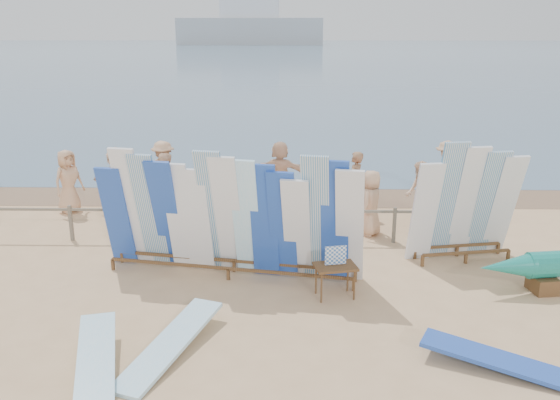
{
  "coord_description": "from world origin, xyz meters",
  "views": [
    {
      "loc": [
        1.49,
        -10.82,
        5.1
      ],
      "look_at": [
        1.2,
        2.88,
        1.11
      ],
      "focal_mm": 38.0,
      "sensor_mm": 36.0,
      "label": 1
    }
  ],
  "objects_px": {
    "beach_chair_right": "(264,222)",
    "flat_board_d": "(509,372)",
    "vendor_table": "(335,280)",
    "beachgoer_5": "(280,171)",
    "flat_board_a": "(97,379)",
    "beachgoer_8": "(419,193)",
    "flat_board_b": "(171,352)",
    "beachgoer_7": "(355,183)",
    "beachgoer_0": "(68,181)",
    "beachgoer_9": "(446,171)",
    "main_surfboard_rack": "(230,220)",
    "beachgoer_2": "(165,186)",
    "beachgoer_6": "(371,203)",
    "beachgoer_3": "(164,171)",
    "beachgoer_1": "(135,185)",
    "side_surfboard_rack": "(466,207)",
    "beach_chair_left": "(205,220)",
    "stroller": "(340,210)",
    "beachgoer_11": "(115,176)"
  },
  "relations": [
    {
      "from": "beach_chair_right",
      "to": "beachgoer_5",
      "type": "relative_size",
      "value": 0.45
    },
    {
      "from": "flat_board_a",
      "to": "beach_chair_left",
      "type": "xyz_separation_m",
      "value": [
        0.67,
        6.84,
        0.28
      ]
    },
    {
      "from": "beachgoer_3",
      "to": "beachgoer_1",
      "type": "bearing_deg",
      "value": 101.78
    },
    {
      "from": "beachgoer_1",
      "to": "beachgoer_3",
      "type": "distance_m",
      "value": 1.27
    },
    {
      "from": "main_surfboard_rack",
      "to": "beachgoer_9",
      "type": "xyz_separation_m",
      "value": [
        5.93,
        5.82,
        -0.33
      ]
    },
    {
      "from": "beach_chair_right",
      "to": "beachgoer_8",
      "type": "xyz_separation_m",
      "value": [
        4.13,
        0.66,
        0.61
      ]
    },
    {
      "from": "beachgoer_2",
      "to": "beachgoer_8",
      "type": "bearing_deg",
      "value": 175.0
    },
    {
      "from": "side_surfboard_rack",
      "to": "beachgoer_2",
      "type": "relative_size",
      "value": 1.53
    },
    {
      "from": "flat_board_a",
      "to": "beachgoer_2",
      "type": "height_order",
      "value": "beachgoer_2"
    },
    {
      "from": "main_surfboard_rack",
      "to": "beachgoer_2",
      "type": "bearing_deg",
      "value": 129.75
    },
    {
      "from": "beachgoer_3",
      "to": "beachgoer_9",
      "type": "height_order",
      "value": "beachgoer_9"
    },
    {
      "from": "beach_chair_right",
      "to": "beachgoer_7",
      "type": "xyz_separation_m",
      "value": [
        2.49,
        1.47,
        0.66
      ]
    },
    {
      "from": "beachgoer_1",
      "to": "beachgoer_6",
      "type": "height_order",
      "value": "beachgoer_6"
    },
    {
      "from": "beachgoer_1",
      "to": "main_surfboard_rack",
      "type": "bearing_deg",
      "value": -160.51
    },
    {
      "from": "beachgoer_11",
      "to": "beachgoer_9",
      "type": "relative_size",
      "value": 0.94
    },
    {
      "from": "vendor_table",
      "to": "beachgoer_0",
      "type": "height_order",
      "value": "beachgoer_0"
    },
    {
      "from": "flat_board_b",
      "to": "beachgoer_3",
      "type": "distance_m",
      "value": 9.05
    },
    {
      "from": "flat_board_b",
      "to": "beachgoer_9",
      "type": "relative_size",
      "value": 1.45
    },
    {
      "from": "side_surfboard_rack",
      "to": "beach_chair_left",
      "type": "relative_size",
      "value": 2.9
    },
    {
      "from": "beach_chair_right",
      "to": "beachgoer_7",
      "type": "distance_m",
      "value": 2.97
    },
    {
      "from": "beachgoer_7",
      "to": "beachgoer_5",
      "type": "distance_m",
      "value": 2.52
    },
    {
      "from": "beach_chair_left",
      "to": "beachgoer_5",
      "type": "bearing_deg",
      "value": 78.03
    },
    {
      "from": "vendor_table",
      "to": "beachgoer_5",
      "type": "height_order",
      "value": "beachgoer_5"
    },
    {
      "from": "stroller",
      "to": "beachgoer_2",
      "type": "height_order",
      "value": "beachgoer_2"
    },
    {
      "from": "beach_chair_left",
      "to": "stroller",
      "type": "relative_size",
      "value": 0.89
    },
    {
      "from": "vendor_table",
      "to": "flat_board_d",
      "type": "distance_m",
      "value": 3.65
    },
    {
      "from": "beach_chair_left",
      "to": "stroller",
      "type": "bearing_deg",
      "value": 29.35
    },
    {
      "from": "stroller",
      "to": "beachgoer_9",
      "type": "distance_m",
      "value": 4.19
    },
    {
      "from": "beachgoer_0",
      "to": "beachgoer_9",
      "type": "height_order",
      "value": "beachgoer_9"
    },
    {
      "from": "flat_board_b",
      "to": "beachgoer_7",
      "type": "height_order",
      "value": "beachgoer_7"
    },
    {
      "from": "side_surfboard_rack",
      "to": "stroller",
      "type": "bearing_deg",
      "value": 127.35
    },
    {
      "from": "beachgoer_7",
      "to": "beachgoer_9",
      "type": "height_order",
      "value": "beachgoer_9"
    },
    {
      "from": "beachgoer_11",
      "to": "stroller",
      "type": "bearing_deg",
      "value": 88.42
    },
    {
      "from": "flat_board_a",
      "to": "beachgoer_5",
      "type": "height_order",
      "value": "beachgoer_5"
    },
    {
      "from": "beach_chair_left",
      "to": "beachgoer_6",
      "type": "distance_m",
      "value": 4.31
    },
    {
      "from": "beachgoer_6",
      "to": "main_surfboard_rack",
      "type": "bearing_deg",
      "value": -21.4
    },
    {
      "from": "beachgoer_3",
      "to": "beachgoer_5",
      "type": "relative_size",
      "value": 1.01
    },
    {
      "from": "beachgoer_6",
      "to": "beachgoer_8",
      "type": "bearing_deg",
      "value": 151.53
    },
    {
      "from": "beachgoer_2",
      "to": "beachgoer_6",
      "type": "distance_m",
      "value": 5.66
    },
    {
      "from": "stroller",
      "to": "beachgoer_3",
      "type": "relative_size",
      "value": 0.58
    },
    {
      "from": "stroller",
      "to": "beachgoer_9",
      "type": "xyz_separation_m",
      "value": [
        3.37,
        2.43,
        0.5
      ]
    },
    {
      "from": "beach_chair_right",
      "to": "flat_board_d",
      "type": "bearing_deg",
      "value": -63.13
    },
    {
      "from": "beachgoer_11",
      "to": "beachgoer_5",
      "type": "bearing_deg",
      "value": 110.38
    },
    {
      "from": "flat_board_b",
      "to": "beachgoer_11",
      "type": "relative_size",
      "value": 1.53
    },
    {
      "from": "main_surfboard_rack",
      "to": "beachgoer_1",
      "type": "xyz_separation_m",
      "value": [
        -3.21,
        4.54,
        -0.47
      ]
    },
    {
      "from": "beachgoer_6",
      "to": "flat_board_b",
      "type": "bearing_deg",
      "value": -5.1
    },
    {
      "from": "vendor_table",
      "to": "beachgoer_9",
      "type": "height_order",
      "value": "beachgoer_9"
    },
    {
      "from": "flat_board_a",
      "to": "beachgoer_3",
      "type": "bearing_deg",
      "value": 80.21
    },
    {
      "from": "beachgoer_8",
      "to": "beachgoer_2",
      "type": "distance_m",
      "value": 6.92
    },
    {
      "from": "beach_chair_left",
      "to": "beachgoer_8",
      "type": "distance_m",
      "value": 5.73
    }
  ]
}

